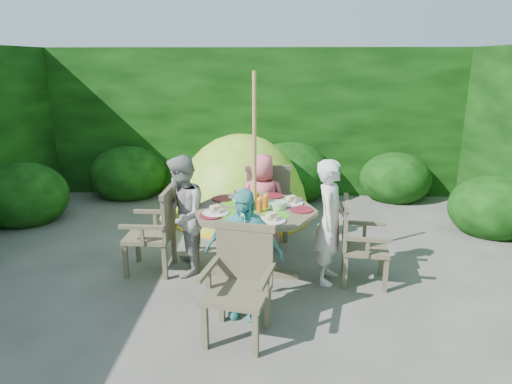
{
  "coord_description": "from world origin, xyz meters",
  "views": [
    {
      "loc": [
        0.34,
        -4.26,
        2.3
      ],
      "look_at": [
        0.13,
        0.74,
        0.85
      ],
      "focal_mm": 32.0,
      "sensor_mm": 36.0,
      "label": 1
    }
  ],
  "objects_px": {
    "child_front": "(244,253)",
    "dome_tent": "(241,215)",
    "patio_table": "(255,220)",
    "garden_chair_front": "(240,281)",
    "parasol_pole": "(254,180)",
    "garden_chair_left": "(156,229)",
    "garden_chair_right": "(358,241)",
    "child_back": "(262,202)",
    "child_right": "(330,222)",
    "child_left": "(182,216)",
    "garden_chair_back": "(266,201)"
  },
  "relations": [
    {
      "from": "parasol_pole",
      "to": "garden_chair_right",
      "type": "height_order",
      "value": "parasol_pole"
    },
    {
      "from": "child_back",
      "to": "child_right",
      "type": "bearing_deg",
      "value": 128.24
    },
    {
      "from": "dome_tent",
      "to": "garden_chair_front",
      "type": "bearing_deg",
      "value": -81.74
    },
    {
      "from": "garden_chair_left",
      "to": "patio_table",
      "type": "bearing_deg",
      "value": 86.45
    },
    {
      "from": "dome_tent",
      "to": "child_front",
      "type": "bearing_deg",
      "value": -81.06
    },
    {
      "from": "child_left",
      "to": "garden_chair_left",
      "type": "bearing_deg",
      "value": -103.4
    },
    {
      "from": "garden_chair_right",
      "to": "child_right",
      "type": "relative_size",
      "value": 0.66
    },
    {
      "from": "patio_table",
      "to": "garden_chair_front",
      "type": "relative_size",
      "value": 1.57
    },
    {
      "from": "child_back",
      "to": "child_front",
      "type": "distance_m",
      "value": 1.6
    },
    {
      "from": "garden_chair_back",
      "to": "child_front",
      "type": "height_order",
      "value": "child_front"
    },
    {
      "from": "parasol_pole",
      "to": "garden_chair_front",
      "type": "height_order",
      "value": "parasol_pole"
    },
    {
      "from": "patio_table",
      "to": "garden_chair_front",
      "type": "distance_m",
      "value": 1.11
    },
    {
      "from": "dome_tent",
      "to": "garden_chair_back",
      "type": "bearing_deg",
      "value": -62.78
    },
    {
      "from": "garden_chair_left",
      "to": "child_back",
      "type": "height_order",
      "value": "child_back"
    },
    {
      "from": "garden_chair_front",
      "to": "child_left",
      "type": "height_order",
      "value": "child_left"
    },
    {
      "from": "garden_chair_back",
      "to": "child_left",
      "type": "relative_size",
      "value": 0.75
    },
    {
      "from": "garden_chair_left",
      "to": "parasol_pole",
      "type": "bearing_deg",
      "value": 86.4
    },
    {
      "from": "garden_chair_front",
      "to": "child_front",
      "type": "height_order",
      "value": "child_front"
    },
    {
      "from": "parasol_pole",
      "to": "child_back",
      "type": "bearing_deg",
      "value": 85.47
    },
    {
      "from": "garden_chair_left",
      "to": "dome_tent",
      "type": "height_order",
      "value": "dome_tent"
    },
    {
      "from": "patio_table",
      "to": "child_left",
      "type": "bearing_deg",
      "value": 175.54
    },
    {
      "from": "garden_chair_left",
      "to": "child_right",
      "type": "xyz_separation_m",
      "value": [
        1.89,
        -0.15,
        0.17
      ]
    },
    {
      "from": "patio_table",
      "to": "garden_chair_back",
      "type": "relative_size",
      "value": 1.45
    },
    {
      "from": "garden_chair_right",
      "to": "dome_tent",
      "type": "relative_size",
      "value": 0.35
    },
    {
      "from": "parasol_pole",
      "to": "garden_chair_right",
      "type": "xyz_separation_m",
      "value": [
        1.1,
        -0.08,
        -0.63
      ]
    },
    {
      "from": "patio_table",
      "to": "garden_chair_right",
      "type": "distance_m",
      "value": 1.11
    },
    {
      "from": "parasol_pole",
      "to": "dome_tent",
      "type": "xyz_separation_m",
      "value": [
        -0.3,
        2.05,
        -1.1
      ]
    },
    {
      "from": "garden_chair_back",
      "to": "child_back",
      "type": "height_order",
      "value": "child_back"
    },
    {
      "from": "child_back",
      "to": "patio_table",
      "type": "bearing_deg",
      "value": 83.57
    },
    {
      "from": "patio_table",
      "to": "garden_chair_right",
      "type": "relative_size",
      "value": 1.65
    },
    {
      "from": "child_back",
      "to": "child_front",
      "type": "relative_size",
      "value": 0.98
    },
    {
      "from": "garden_chair_front",
      "to": "child_back",
      "type": "relative_size",
      "value": 0.76
    },
    {
      "from": "child_right",
      "to": "dome_tent",
      "type": "bearing_deg",
      "value": 42.72
    },
    {
      "from": "garden_chair_back",
      "to": "parasol_pole",
      "type": "bearing_deg",
      "value": 74.76
    },
    {
      "from": "child_left",
      "to": "garden_chair_right",
      "type": "bearing_deg",
      "value": 77.64
    },
    {
      "from": "garden_chair_left",
      "to": "child_front",
      "type": "height_order",
      "value": "child_front"
    },
    {
      "from": "child_right",
      "to": "child_left",
      "type": "relative_size",
      "value": 1.0
    },
    {
      "from": "patio_table",
      "to": "child_left",
      "type": "relative_size",
      "value": 1.09
    },
    {
      "from": "parasol_pole",
      "to": "garden_chair_left",
      "type": "distance_m",
      "value": 1.25
    },
    {
      "from": "child_left",
      "to": "dome_tent",
      "type": "distance_m",
      "value": 2.15
    },
    {
      "from": "dome_tent",
      "to": "garden_chair_left",
      "type": "bearing_deg",
      "value": -107.89
    },
    {
      "from": "patio_table",
      "to": "child_back",
      "type": "distance_m",
      "value": 0.8
    },
    {
      "from": "garden_chair_front",
      "to": "child_right",
      "type": "bearing_deg",
      "value": 62.1
    },
    {
      "from": "child_front",
      "to": "dome_tent",
      "type": "distance_m",
      "value": 2.92
    },
    {
      "from": "garden_chair_back",
      "to": "child_front",
      "type": "relative_size",
      "value": 0.81
    },
    {
      "from": "garden_chair_right",
      "to": "child_back",
      "type": "bearing_deg",
      "value": 56.87
    },
    {
      "from": "child_back",
      "to": "child_front",
      "type": "xyz_separation_m",
      "value": [
        -0.13,
        -1.6,
        0.01
      ]
    },
    {
      "from": "garden_chair_right",
      "to": "child_back",
      "type": "distance_m",
      "value": 1.37
    },
    {
      "from": "parasol_pole",
      "to": "garden_chair_right",
      "type": "distance_m",
      "value": 1.27
    },
    {
      "from": "garden_chair_front",
      "to": "child_front",
      "type": "xyz_separation_m",
      "value": [
        0.01,
        0.3,
        0.13
      ]
    }
  ]
}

